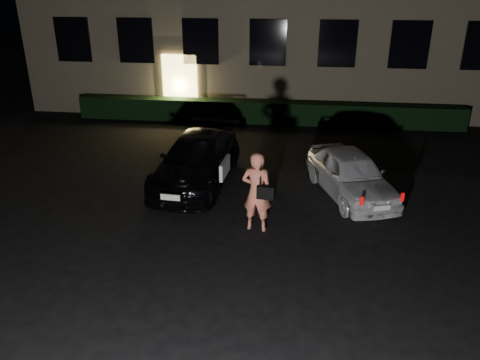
# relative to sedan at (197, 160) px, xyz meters

# --- Properties ---
(ground) EXTENTS (80.00, 80.00, 0.00)m
(ground) POSITION_rel_sedan_xyz_m (1.39, -4.36, -0.64)
(ground) COLOR black
(ground) RESTS_ON ground
(hedge) EXTENTS (15.00, 0.70, 0.85)m
(hedge) POSITION_rel_sedan_xyz_m (1.39, 6.14, -0.21)
(hedge) COLOR black
(hedge) RESTS_ON ground
(sedan) EXTENTS (2.05, 4.56, 1.28)m
(sedan) POSITION_rel_sedan_xyz_m (0.00, 0.00, 0.00)
(sedan) COLOR black
(sedan) RESTS_ON ground
(hatch) EXTENTS (2.48, 3.76, 1.19)m
(hatch) POSITION_rel_sedan_xyz_m (4.11, -0.37, -0.04)
(hatch) COLOR silver
(hatch) RESTS_ON ground
(man) EXTENTS (0.77, 0.52, 1.83)m
(man) POSITION_rel_sedan_xyz_m (1.88, -2.50, 0.28)
(man) COLOR #E1745A
(man) RESTS_ON ground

